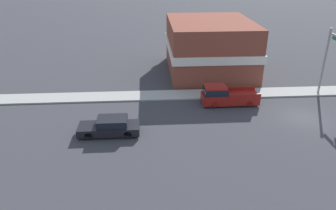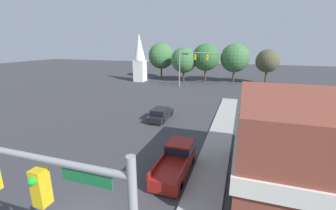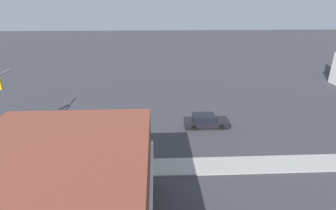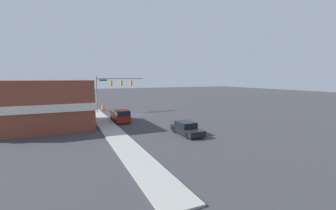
{
  "view_description": "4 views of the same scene",
  "coord_description": "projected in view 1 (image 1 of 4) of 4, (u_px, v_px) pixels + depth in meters",
  "views": [
    {
      "loc": [
        -25.13,
        13.76,
        13.31
      ],
      "look_at": [
        -1.2,
        12.16,
        2.16
      ],
      "focal_mm": 35.0,
      "sensor_mm": 36.0,
      "label": 1
    },
    {
      "loc": [
        7.38,
        -7.78,
        9.1
      ],
      "look_at": [
        -0.5,
        15.8,
        2.23
      ],
      "focal_mm": 24.0,
      "sensor_mm": 36.0,
      "label": 2
    },
    {
      "loc": [
        24.22,
        11.48,
        13.23
      ],
      "look_at": [
        -1.04,
        12.64,
        3.0
      ],
      "focal_mm": 28.0,
      "sensor_mm": 36.0,
      "label": 3
    },
    {
      "loc": [
        10.69,
        38.81,
        6.45
      ],
      "look_at": [
        -0.77,
        14.08,
        3.15
      ],
      "focal_mm": 24.0,
      "sensor_mm": 36.0,
      "label": 4
    }
  ],
  "objects": [
    {
      "name": "car_lead",
      "position": [
        110.0,
        126.0,
        26.19
      ],
      "size": [
        1.88,
        4.87,
        1.44
      ],
      "color": "black",
      "rests_on": "ground"
    },
    {
      "name": "ground_plane",
      "position": [
        303.0,
        118.0,
        29.18
      ],
      "size": [
        200.0,
        200.0,
        0.0
      ],
      "primitive_type": "plane",
      "color": "#38383D"
    },
    {
      "name": "corner_brick_building",
      "position": [
        210.0,
        47.0,
        39.48
      ],
      "size": [
        11.96,
        10.01,
        6.15
      ],
      "color": "brown",
      "rests_on": "ground"
    },
    {
      "name": "pickup_truck_parked",
      "position": [
        225.0,
        95.0,
        31.41
      ],
      "size": [
        1.96,
        5.39,
        1.89
      ],
      "color": "black",
      "rests_on": "ground"
    },
    {
      "name": "sidewalk_curb",
      "position": [
        279.0,
        92.0,
        34.31
      ],
      "size": [
        2.4,
        60.0,
        0.14
      ],
      "color": "#9E9E99",
      "rests_on": "ground"
    }
  ]
}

